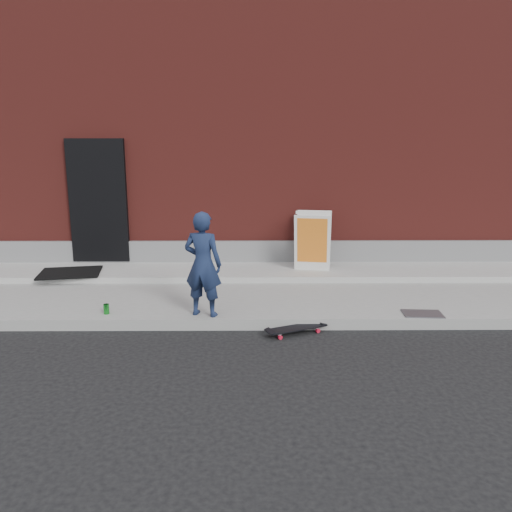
{
  "coord_description": "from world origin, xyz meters",
  "views": [
    {
      "loc": [
        0.23,
        -6.23,
        2.38
      ],
      "look_at": [
        0.28,
        0.8,
        0.83
      ],
      "focal_mm": 35.0,
      "sensor_mm": 36.0,
      "label": 1
    }
  ],
  "objects_px": {
    "child": "(203,264)",
    "soda_can": "(106,309)",
    "skateboard": "(296,328)",
    "pizza_sign": "(313,240)"
  },
  "relations": [
    {
      "from": "child",
      "to": "skateboard",
      "type": "bearing_deg",
      "value": -178.7
    },
    {
      "from": "child",
      "to": "soda_can",
      "type": "relative_size",
      "value": 10.22
    },
    {
      "from": "skateboard",
      "to": "soda_can",
      "type": "distance_m",
      "value": 2.59
    },
    {
      "from": "pizza_sign",
      "to": "soda_can",
      "type": "distance_m",
      "value": 3.77
    },
    {
      "from": "child",
      "to": "soda_can",
      "type": "distance_m",
      "value": 1.48
    },
    {
      "from": "pizza_sign",
      "to": "soda_can",
      "type": "bearing_deg",
      "value": -145.05
    },
    {
      "from": "skateboard",
      "to": "pizza_sign",
      "type": "xyz_separation_m",
      "value": [
        0.5,
        2.51,
        0.69
      ]
    },
    {
      "from": "skateboard",
      "to": "soda_can",
      "type": "height_order",
      "value": "soda_can"
    },
    {
      "from": "skateboard",
      "to": "pizza_sign",
      "type": "height_order",
      "value": "pizza_sign"
    },
    {
      "from": "child",
      "to": "pizza_sign",
      "type": "distance_m",
      "value": 2.79
    }
  ]
}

